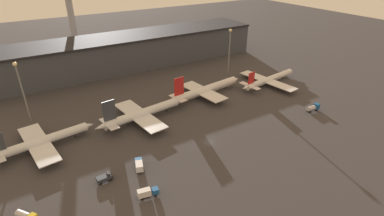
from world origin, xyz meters
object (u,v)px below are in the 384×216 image
Objects in this scene: service_vehicle_0 at (313,108)px; service_vehicle_2 at (147,192)px; airplane_1 at (142,114)px; airplane_3 at (269,80)px; service_vehicle_3 at (139,165)px; control_tower at (71,13)px; service_vehicle_1 at (105,178)px; airplane_0 at (41,142)px; airplane_2 at (205,90)px; service_vehicle_4 at (26,216)px.

service_vehicle_2 is at bearing -169.12° from service_vehicle_0.
airplane_1 reaches higher than airplane_3.
service_vehicle_0 is 86.39m from service_vehicle_3.
airplane_3 is at bearing -56.00° from control_tower.
service_vehicle_0 is 1.27× the size of service_vehicle_1.
airplane_1 is 8.24× the size of service_vehicle_1.
airplane_1 reaches higher than service_vehicle_3.
control_tower is (39.09, 118.93, 25.58)m from airplane_0.
airplane_0 is at bearing 177.39° from airplane_2.
airplane_2 is 74.93m from service_vehicle_2.
service_vehicle_0 is at bearing -4.87° from service_vehicle_1.
service_vehicle_1 is 11.94m from service_vehicle_3.
service_vehicle_4 is at bearing -175.14° from service_vehicle_0.
airplane_0 is 6.27× the size of service_vehicle_4.
airplane_2 is at bearing -36.94° from service_vehicle_3.
airplane_2 is (37.91, 6.92, 0.03)m from airplane_1.
service_vehicle_2 is 13.95m from service_vehicle_3.
airplane_1 is at bearing 46.27° from service_vehicle_1.
airplane_0 is 117.88m from service_vehicle_0.
airplane_1 is at bearing 159.27° from service_vehicle_0.
service_vehicle_4 is at bearing 114.94° from service_vehicle_3.
airplane_2 is 73.91m from service_vehicle_1.
airplane_2 is 7.23× the size of service_vehicle_0.
service_vehicle_0 is at bearing 16.94° from service_vehicle_2.
service_vehicle_0 reaches higher than service_vehicle_4.
service_vehicle_3 is 152.07m from control_tower.
airplane_3 is at bearing 69.48° from service_vehicle_4.
control_tower is at bearing 101.67° from airplane_2.
service_vehicle_1 is at bearing -170.71° from airplane_3.
airplane_0 is at bearing 172.57° from airplane_1.
service_vehicle_4 reaches higher than service_vehicle_1.
airplane_0 is 118.15m from airplane_3.
airplane_2 reaches higher than service_vehicle_4.
airplane_1 is 6.38× the size of service_vehicle_3.
airplane_2 reaches higher than service_vehicle_3.
airplane_3 is 6.61× the size of service_vehicle_0.
service_vehicle_4 is at bearing -171.67° from airplane_3.
service_vehicle_4 is 0.13× the size of control_tower.
control_tower reaches higher than airplane_0.
control_tower reaches higher than service_vehicle_0.
service_vehicle_1 is 0.80× the size of service_vehicle_2.
airplane_0 is 40.81m from airplane_1.
service_vehicle_0 is 1.01× the size of service_vehicle_2.
airplane_1 is 0.98× the size of airplane_3.
control_tower reaches higher than service_vehicle_4.
airplane_0 is 79.05m from airplane_2.
service_vehicle_4 is (-32.45, 8.82, -0.01)m from service_vehicle_2.
control_tower reaches higher than airplane_2.
airplane_0 is 6.04× the size of service_vehicle_0.
service_vehicle_2 is at bearing -95.32° from control_tower.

